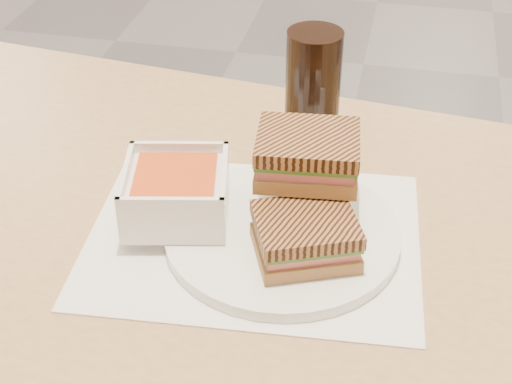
% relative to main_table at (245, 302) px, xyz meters
% --- Properties ---
extents(main_table, '(1.27, 0.84, 0.75)m').
position_rel_main_table_xyz_m(main_table, '(0.00, 0.00, 0.00)').
color(main_table, tan).
rests_on(main_table, ground).
extents(tray_liner, '(0.40, 0.32, 0.00)m').
position_rel_main_table_xyz_m(tray_liner, '(0.01, -0.01, 0.11)').
color(tray_liner, white).
rests_on(tray_liner, main_table).
extents(plate, '(0.27, 0.27, 0.01)m').
position_rel_main_table_xyz_m(plate, '(0.05, -0.01, 0.12)').
color(plate, white).
rests_on(plate, tray_liner).
extents(soup_bowl, '(0.14, 0.14, 0.06)m').
position_rel_main_table_xyz_m(soup_bowl, '(-0.08, -0.00, 0.16)').
color(soup_bowl, white).
rests_on(soup_bowl, plate).
extents(panini_lower, '(0.13, 0.12, 0.05)m').
position_rel_main_table_xyz_m(panini_lower, '(0.08, -0.04, 0.15)').
color(panini_lower, olive).
rests_on(panini_lower, plate).
extents(panini_upper, '(0.12, 0.11, 0.05)m').
position_rel_main_table_xyz_m(panini_upper, '(0.06, 0.04, 0.21)').
color(panini_upper, olive).
rests_on(panini_upper, panini_lower).
extents(cola_glass, '(0.07, 0.07, 0.16)m').
position_rel_main_table_xyz_m(cola_glass, '(0.04, 0.22, 0.19)').
color(cola_glass, black).
rests_on(cola_glass, main_table).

